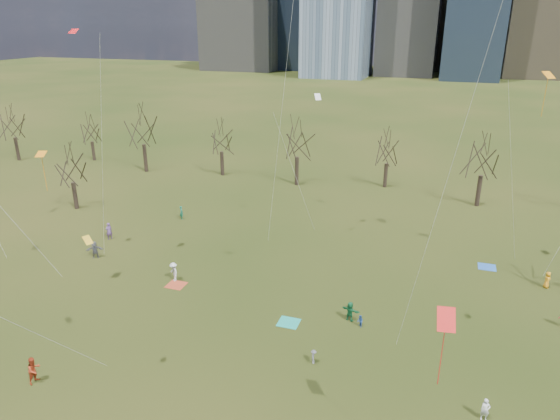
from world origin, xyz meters
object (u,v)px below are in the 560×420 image
(blanket_crimson, at_px, (176,285))
(person_2, at_px, (34,370))
(blanket_navy, at_px, (487,267))
(person_1, at_px, (485,410))
(blanket_teal, at_px, (289,323))

(blanket_crimson, bearing_deg, person_2, -98.75)
(blanket_navy, xyz_separation_m, person_1, (-1.11, -20.71, 0.70))
(blanket_navy, distance_m, person_1, 20.76)
(blanket_navy, relative_size, person_1, 1.11)
(blanket_crimson, bearing_deg, blanket_teal, -12.12)
(person_1, bearing_deg, blanket_navy, 74.85)
(blanket_teal, xyz_separation_m, person_1, (13.79, -5.85, 0.70))
(blanket_teal, distance_m, blanket_crimson, 11.42)
(person_2, bearing_deg, blanket_navy, -40.24)
(blanket_crimson, height_order, person_1, person_1)
(blanket_navy, bearing_deg, blanket_teal, -135.06)
(blanket_crimson, bearing_deg, blanket_navy, 25.57)
(blanket_teal, relative_size, person_2, 0.87)
(blanket_teal, distance_m, person_2, 17.68)
(person_1, bearing_deg, person_2, 179.87)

